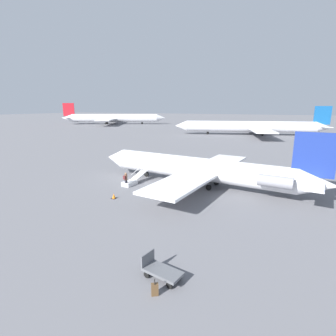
# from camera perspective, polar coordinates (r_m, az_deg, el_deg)

# --- Properties ---
(ground_plane) EXTENTS (600.00, 600.00, 0.00)m
(ground_plane) POSITION_cam_1_polar(r_m,az_deg,el_deg) (32.04, 5.94, -3.63)
(ground_plane) COLOR slate
(airplane_main) EXTENTS (28.83, 21.75, 6.95)m
(airplane_main) POSITION_cam_1_polar(r_m,az_deg,el_deg) (31.13, 7.58, -0.21)
(airplane_main) COLOR white
(airplane_main) RESTS_ON ground
(airplane_far_left) EXTENTS (48.91, 38.38, 9.40)m
(airplane_far_left) POSITION_cam_1_polar(r_m,az_deg,el_deg) (91.61, 17.78, 8.58)
(airplane_far_left) COLOR silver
(airplane_far_left) RESTS_ON ground
(airplane_far_right) EXTENTS (50.80, 40.33, 11.01)m
(airplane_far_right) POSITION_cam_1_polar(r_m,az_deg,el_deg) (144.99, -11.93, 10.61)
(airplane_far_right) COLOR silver
(airplane_far_right) RESTS_ON ground
(boarding_stairs) EXTENTS (1.39, 4.10, 1.72)m
(boarding_stairs) POSITION_cam_1_polar(r_m,az_deg,el_deg) (32.21, -7.93, -2.90)
(boarding_stairs) COLOR silver
(boarding_stairs) RESTS_ON ground
(passenger) EXTENTS (0.36, 0.55, 1.74)m
(passenger) POSITION_cam_1_polar(r_m,az_deg,el_deg) (31.07, -9.19, -2.34)
(passenger) COLOR #23232D
(passenger) RESTS_ON ground
(luggage_cart) EXTENTS (2.36, 1.47, 1.22)m
(luggage_cart) POSITION_cam_1_polar(r_m,az_deg,el_deg) (15.50, -1.57, -21.37)
(luggage_cart) COLOR #595B60
(luggage_cart) RESTS_ON ground
(suitcase) EXTENTS (0.42, 0.38, 0.88)m
(suitcase) POSITION_cam_1_polar(r_m,az_deg,el_deg) (14.48, -2.89, -24.87)
(suitcase) COLOR brown
(suitcase) RESTS_ON ground
(traffic_cone_near_stairs) EXTENTS (0.47, 0.47, 0.52)m
(traffic_cone_near_stairs) POSITION_cam_1_polar(r_m,az_deg,el_deg) (27.73, -11.72, -6.03)
(traffic_cone_near_stairs) COLOR black
(traffic_cone_near_stairs) RESTS_ON ground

